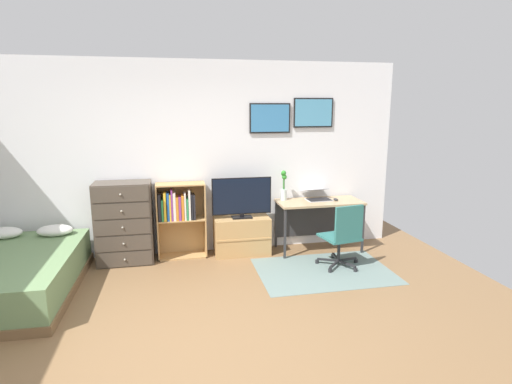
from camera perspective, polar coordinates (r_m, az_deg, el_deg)
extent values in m
plane|color=brown|center=(4.00, -7.53, -19.72)|extent=(7.20, 7.20, 0.00)
cube|color=white|center=(5.89, -9.63, 4.48)|extent=(6.12, 0.06, 2.70)
cube|color=black|center=(5.96, 1.93, 10.13)|extent=(0.59, 0.02, 0.42)
cube|color=teal|center=(5.94, 1.96, 10.12)|extent=(0.55, 0.01, 0.38)
cube|color=black|center=(6.14, 7.90, 10.77)|extent=(0.59, 0.02, 0.42)
cube|color=#4C93B7|center=(6.12, 7.94, 10.76)|extent=(0.55, 0.01, 0.38)
cube|color=slate|center=(5.48, 9.34, -10.65)|extent=(1.70, 1.20, 0.01)
cube|color=brown|center=(5.49, -30.63, -11.68)|extent=(1.41, 2.01, 0.10)
cube|color=#6B8C5B|center=(5.41, -30.89, -9.45)|extent=(1.37, 1.97, 0.36)
ellipsoid|color=white|center=(6.11, -31.45, -4.84)|extent=(0.44, 0.29, 0.14)
ellipsoid|color=white|center=(5.92, -25.94, -4.78)|extent=(0.44, 0.29, 0.14)
cube|color=#4C4238|center=(5.81, -17.67, -4.06)|extent=(0.73, 0.42, 1.10)
cube|color=#493F35|center=(5.74, -17.61, -8.83)|extent=(0.69, 0.01, 0.20)
sphere|color=#A59E8C|center=(5.73, -17.63, -8.89)|extent=(0.03, 0.03, 0.03)
cube|color=#493F35|center=(5.67, -17.75, -6.77)|extent=(0.69, 0.01, 0.20)
sphere|color=#A59E8C|center=(5.65, -17.77, -6.82)|extent=(0.03, 0.03, 0.03)
cube|color=#493F35|center=(5.61, -17.89, -4.66)|extent=(0.69, 0.01, 0.20)
sphere|color=#A59E8C|center=(5.59, -17.91, -4.71)|extent=(0.03, 0.03, 0.03)
cube|color=#493F35|center=(5.55, -18.03, -2.50)|extent=(0.69, 0.01, 0.20)
sphere|color=#A59E8C|center=(5.53, -18.05, -2.54)|extent=(0.03, 0.03, 0.03)
cube|color=#493F35|center=(5.50, -18.18, -0.30)|extent=(0.69, 0.01, 0.20)
sphere|color=#A59E8C|center=(5.49, -18.19, -0.34)|extent=(0.03, 0.03, 0.03)
cube|color=tan|center=(5.84, -13.39, -4.00)|extent=(0.02, 0.30, 1.05)
cube|color=tan|center=(5.86, -7.06, -3.73)|extent=(0.02, 0.30, 1.05)
cube|color=tan|center=(6.00, -10.04, -8.61)|extent=(0.66, 0.30, 0.02)
cube|color=tan|center=(5.84, -10.23, -3.68)|extent=(0.63, 0.30, 0.02)
cube|color=tan|center=(5.72, -10.41, 1.09)|extent=(0.63, 0.30, 0.02)
cube|color=tan|center=(5.98, -10.26, -3.50)|extent=(0.66, 0.01, 1.05)
cube|color=black|center=(5.75, -13.13, -2.03)|extent=(0.04, 0.20, 0.37)
cube|color=#2D8C4C|center=(5.75, -12.75, -2.41)|extent=(0.02, 0.19, 0.29)
cube|color=gold|center=(5.76, -12.43, -1.91)|extent=(0.03, 0.22, 0.38)
cube|color=#1E519E|center=(5.76, -12.02, -1.91)|extent=(0.03, 0.22, 0.38)
cube|color=gold|center=(5.74, -11.74, -2.05)|extent=(0.02, 0.18, 0.36)
cube|color=#8C388C|center=(5.75, -11.51, -1.70)|extent=(0.02, 0.22, 0.42)
cube|color=white|center=(5.76, -11.18, -1.87)|extent=(0.03, 0.23, 0.38)
cube|color=orange|center=(5.77, -10.81, -2.14)|extent=(0.03, 0.23, 0.32)
cube|color=#8C388C|center=(5.76, -10.45, -2.16)|extent=(0.03, 0.21, 0.32)
cube|color=orange|center=(5.75, -10.07, -2.07)|extent=(0.04, 0.20, 0.34)
cube|color=white|center=(5.76, -9.75, -1.86)|extent=(0.02, 0.23, 0.37)
cube|color=#2D8C4C|center=(5.77, -9.45, -2.23)|extent=(0.03, 0.22, 0.29)
cube|color=white|center=(5.73, -9.16, -1.71)|extent=(0.03, 0.17, 0.41)
cube|color=black|center=(5.74, -8.83, -1.97)|extent=(0.02, 0.18, 0.35)
cube|color=black|center=(5.77, -8.54, -1.97)|extent=(0.03, 0.22, 0.34)
cube|color=tan|center=(5.94, -1.97, -6.00)|extent=(0.78, 0.40, 0.53)
cube|color=tan|center=(5.75, -1.62, -6.62)|extent=(0.78, 0.01, 0.02)
cube|color=black|center=(5.84, -1.95, -3.48)|extent=(0.28, 0.16, 0.02)
cube|color=black|center=(5.83, -1.96, -3.15)|extent=(0.06, 0.04, 0.05)
cube|color=black|center=(5.77, -1.98, -0.55)|extent=(0.84, 0.02, 0.52)
cube|color=black|center=(5.76, -1.96, -0.58)|extent=(0.81, 0.01, 0.49)
cube|color=tan|center=(6.03, 8.72, -1.36)|extent=(1.21, 0.56, 0.03)
cube|color=#2D2D30|center=(5.72, 4.01, -5.81)|extent=(0.03, 0.03, 0.71)
cube|color=#2D2D30|center=(6.12, 14.52, -4.98)|extent=(0.03, 0.03, 0.71)
cube|color=#2D2D30|center=(6.18, 2.77, -4.44)|extent=(0.03, 0.03, 0.71)
cube|color=#2D2D30|center=(6.56, 12.62, -3.77)|extent=(0.03, 0.03, 0.71)
cube|color=#2D2D30|center=(6.35, 7.79, -3.75)|extent=(1.15, 0.02, 0.50)
cylinder|color=#232326|center=(5.84, 13.59, -9.19)|extent=(0.05, 0.05, 0.05)
cube|color=#232326|center=(5.75, 12.46, -9.05)|extent=(0.28, 0.08, 0.02)
cylinder|color=#232326|center=(5.94, 10.55, -8.68)|extent=(0.05, 0.05, 0.05)
cube|color=#232326|center=(5.80, 10.91, -8.78)|extent=(0.07, 0.28, 0.02)
cylinder|color=#232326|center=(5.71, 8.41, -9.48)|extent=(0.05, 0.05, 0.05)
cube|color=#232326|center=(5.68, 9.84, -9.19)|extent=(0.27, 0.15, 0.02)
cylinder|color=#232326|center=(5.45, 10.17, -10.61)|extent=(0.05, 0.05, 0.05)
cube|color=#232326|center=(5.55, 10.74, -9.74)|extent=(0.22, 0.22, 0.02)
cylinder|color=#232326|center=(5.53, 13.54, -10.39)|extent=(0.05, 0.05, 0.05)
cube|color=#232326|center=(5.59, 12.40, -9.64)|extent=(0.16, 0.26, 0.02)
cylinder|color=#232326|center=(5.62, 11.34, -7.70)|extent=(0.04, 0.04, 0.30)
cube|color=#2D6B66|center=(5.56, 11.41, -6.10)|extent=(0.51, 0.51, 0.03)
cube|color=#2D6B66|center=(5.34, 12.68, -4.24)|extent=(0.40, 0.11, 0.45)
cube|color=#B7B7BC|center=(6.06, 8.65, -1.07)|extent=(0.37, 0.27, 0.01)
cube|color=black|center=(6.06, 8.67, -1.01)|extent=(0.35, 0.24, 0.00)
cube|color=#B7B7BC|center=(6.17, 8.12, 0.29)|extent=(0.37, 0.25, 0.07)
cube|color=#234C5B|center=(6.17, 8.14, 0.29)|extent=(0.35, 0.23, 0.06)
ellipsoid|color=#262628|center=(6.08, 10.93, -1.01)|extent=(0.06, 0.10, 0.03)
cylinder|color=silver|center=(6.01, 3.82, -0.36)|extent=(0.09, 0.09, 0.16)
cylinder|color=#3D8438|center=(5.99, 3.91, 0.70)|extent=(0.01, 0.01, 0.29)
sphere|color=#308B2C|center=(5.96, 3.93, 2.07)|extent=(0.07, 0.07, 0.07)
cylinder|color=#3D8438|center=(5.98, 3.78, 0.93)|extent=(0.01, 0.01, 0.34)
sphere|color=#308B2C|center=(5.95, 3.81, 2.52)|extent=(0.07, 0.07, 0.07)
cylinder|color=#3D8438|center=(5.97, 3.81, 0.98)|extent=(0.01, 0.01, 0.35)
sphere|color=#308B2C|center=(5.94, 3.84, 2.64)|extent=(0.07, 0.07, 0.07)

